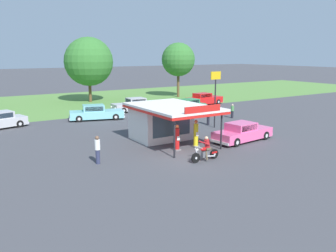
{
  "coord_description": "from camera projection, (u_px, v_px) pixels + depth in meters",
  "views": [
    {
      "loc": [
        -12.89,
        -18.27,
        6.7
      ],
      "look_at": [
        0.89,
        3.31,
        1.4
      ],
      "focal_mm": 37.65,
      "sensor_mm": 36.0,
      "label": 1
    }
  ],
  "objects": [
    {
      "name": "gas_pump_nearside",
      "position": [
        177.0,
        139.0,
        24.61
      ],
      "size": [
        0.44,
        0.44,
        1.83
      ],
      "color": "slate",
      "rests_on": "ground"
    },
    {
      "name": "ground_plane",
      "position": [
        184.0,
        157.0,
        23.23
      ],
      "size": [
        300.0,
        300.0,
        0.0
      ],
      "primitive_type": "plane",
      "color": "#424247"
    },
    {
      "name": "featured_classic_sedan",
      "position": [
        242.0,
        133.0,
        27.31
      ],
      "size": [
        5.5,
        2.42,
        1.47
      ],
      "color": "#E55993",
      "rests_on": "ground"
    },
    {
      "name": "roadside_pole_sign",
      "position": [
        215.0,
        90.0,
        31.71
      ],
      "size": [
        1.1,
        0.12,
        5.1
      ],
      "color": "black",
      "rests_on": "ground"
    },
    {
      "name": "gas_pump_offside",
      "position": [
        196.0,
        135.0,
        25.46
      ],
      "size": [
        0.44,
        0.44,
        2.01
      ],
      "color": "slate",
      "rests_on": "ground"
    },
    {
      "name": "service_station_kiosk",
      "position": [
        164.0,
        119.0,
        27.4
      ],
      "size": [
        4.87,
        7.19,
        3.33
      ],
      "color": "silver",
      "rests_on": "ground"
    },
    {
      "name": "bystander_chatting_near_pumps",
      "position": [
        208.0,
        117.0,
        33.47
      ],
      "size": [
        0.34,
        0.34,
        1.49
      ],
      "color": "black",
      "rests_on": "ground"
    },
    {
      "name": "bystander_standing_back_lot",
      "position": [
        232.0,
        111.0,
        36.99
      ],
      "size": [
        0.34,
        0.34,
        1.48
      ],
      "color": "black",
      "rests_on": "ground"
    },
    {
      "name": "bystander_leaning_by_kiosk",
      "position": [
        157.0,
        113.0,
        35.41
      ],
      "size": [
        0.34,
        0.34,
        1.56
      ],
      "color": "brown",
      "rests_on": "ground"
    },
    {
      "name": "parked_car_back_row_centre_right",
      "position": [
        187.0,
        107.0,
        39.93
      ],
      "size": [
        5.14,
        2.39,
        1.61
      ],
      "color": "#2D844C",
      "rests_on": "ground"
    },
    {
      "name": "motorcycle_with_rider",
      "position": [
        206.0,
        151.0,
        22.27
      ],
      "size": [
        2.19,
        0.7,
        1.58
      ],
      "color": "black",
      "rests_on": "ground"
    },
    {
      "name": "tree_oak_right",
      "position": [
        178.0,
        60.0,
        53.91
      ],
      "size": [
        5.11,
        5.11,
        8.32
      ],
      "color": "brown",
      "rests_on": "ground"
    },
    {
      "name": "parked_car_back_row_right",
      "position": [
        96.0,
        113.0,
        36.09
      ],
      "size": [
        5.81,
        3.24,
        1.54
      ],
      "color": "#7AC6D1",
      "rests_on": "ground"
    },
    {
      "name": "tree_oak_left",
      "position": [
        89.0,
        62.0,
        48.42
      ],
      "size": [
        6.68,
        6.68,
        8.92
      ],
      "color": "brown",
      "rests_on": "ground"
    },
    {
      "name": "bystander_admiring_sedan",
      "position": [
        98.0,
        149.0,
        21.59
      ],
      "size": [
        0.34,
        0.34,
        1.77
      ],
      "color": "#2D3351",
      "rests_on": "ground"
    },
    {
      "name": "parked_car_second_row_spare",
      "position": [
        135.0,
        105.0,
        41.51
      ],
      "size": [
        5.57,
        2.18,
        1.55
      ],
      "color": "#B7B7BC",
      "rests_on": "ground"
    },
    {
      "name": "grass_verge_strip",
      "position": [
        57.0,
        103.0,
        47.99
      ],
      "size": [
        120.0,
        24.0,
        0.01
      ],
      "primitive_type": "cube",
      "color": "#56843D",
      "rests_on": "ground"
    },
    {
      "name": "parked_car_back_row_far_right",
      "position": [
        204.0,
        99.0,
        46.65
      ],
      "size": [
        5.45,
        2.16,
        1.55
      ],
      "color": "red",
      "rests_on": "ground"
    }
  ]
}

